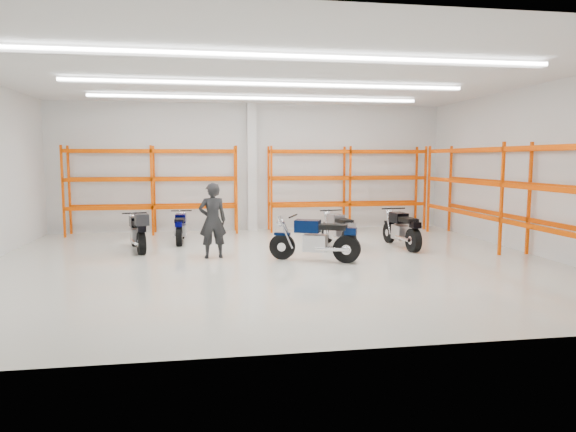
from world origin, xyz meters
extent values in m
plane|color=beige|center=(0.00, 0.00, 0.00)|extent=(14.00, 14.00, 0.00)
cube|color=silver|center=(0.00, 6.00, 2.25)|extent=(14.00, 0.02, 4.50)
cube|color=silver|center=(0.00, -6.00, 2.25)|extent=(14.00, 0.02, 4.50)
cube|color=silver|center=(7.00, 0.00, 2.25)|extent=(0.02, 12.00, 4.50)
cube|color=white|center=(0.00, 0.00, 4.50)|extent=(14.00, 12.00, 0.02)
cube|color=white|center=(0.00, -3.00, 4.40)|extent=(10.00, 0.22, 0.10)
cube|color=white|center=(0.00, 0.50, 4.40)|extent=(10.00, 0.22, 0.10)
cube|color=white|center=(0.00, 3.50, 4.40)|extent=(10.00, 0.22, 0.10)
cylinder|color=black|center=(0.27, 0.31, 0.33)|extent=(0.66, 0.39, 0.66)
cylinder|color=black|center=(1.78, -0.36, 0.34)|extent=(0.70, 0.46, 0.68)
cylinder|color=silver|center=(0.27, 0.31, 0.33)|extent=(0.26, 0.23, 0.22)
cylinder|color=silver|center=(1.78, -0.36, 0.34)|extent=(0.31, 0.30, 0.24)
cube|color=#021035|center=(0.27, 0.31, 0.66)|extent=(0.43, 0.31, 0.07)
cube|color=#B7B7BC|center=(1.05, -0.03, 0.46)|extent=(0.68, 0.59, 0.42)
cube|color=#A5A5AA|center=(1.43, -0.20, 0.35)|extent=(0.76, 0.43, 0.09)
cube|color=#021035|center=(0.87, 0.05, 0.88)|extent=(0.72, 0.59, 0.31)
cube|color=black|center=(1.43, -0.20, 0.88)|extent=(0.80, 0.60, 0.13)
cube|color=#021035|center=(1.86, -0.39, 0.79)|extent=(0.36, 0.34, 0.18)
cylinder|color=black|center=(0.53, 0.20, 1.12)|extent=(0.35, 0.72, 0.04)
sphere|color=silver|center=(0.23, 0.33, 0.95)|extent=(0.21, 0.21, 0.21)
cylinder|color=silver|center=(1.40, -0.38, 0.35)|extent=(0.79, 0.43, 0.10)
cylinder|color=black|center=(-3.74, 2.99, 0.30)|extent=(0.27, 0.60, 0.59)
cylinder|color=black|center=(-3.36, 1.56, 0.31)|extent=(0.33, 0.64, 0.61)
cylinder|color=silver|center=(-3.74, 2.99, 0.30)|extent=(0.18, 0.23, 0.20)
cylinder|color=silver|center=(-3.36, 1.56, 0.31)|extent=(0.25, 0.26, 0.22)
cube|color=black|center=(-3.74, 2.99, 0.59)|extent=(0.23, 0.38, 0.06)
cube|color=#B7B7BC|center=(-3.54, 2.25, 0.41)|extent=(0.47, 0.59, 0.37)
cube|color=#A5A5AA|center=(-3.44, 1.89, 0.32)|extent=(0.29, 0.70, 0.08)
cube|color=black|center=(-3.59, 2.42, 0.79)|extent=(0.47, 0.62, 0.28)
cube|color=black|center=(-3.44, 1.89, 0.79)|extent=(0.45, 0.70, 0.12)
cube|color=black|center=(-3.34, 1.49, 0.71)|extent=(0.28, 0.30, 0.16)
cylinder|color=black|center=(-3.67, 2.74, 1.00)|extent=(0.68, 0.21, 0.04)
sphere|color=silver|center=(-3.75, 3.03, 0.85)|extent=(0.19, 0.19, 0.19)
cylinder|color=silver|center=(-3.59, 1.81, 0.32)|extent=(0.28, 0.74, 0.09)
cube|color=black|center=(-3.31, 1.37, 0.96)|extent=(0.42, 0.45, 0.30)
cylinder|color=black|center=(-2.40, 4.16, 0.27)|extent=(0.12, 0.55, 0.55)
cylinder|color=black|center=(-2.43, 2.79, 0.28)|extent=(0.18, 0.57, 0.57)
cylinder|color=silver|center=(-2.40, 4.16, 0.27)|extent=(0.13, 0.19, 0.18)
cylinder|color=silver|center=(-2.43, 2.79, 0.28)|extent=(0.19, 0.20, 0.20)
cube|color=#020248|center=(-2.40, 4.16, 0.55)|extent=(0.14, 0.33, 0.05)
cube|color=#B7B7BC|center=(-2.41, 3.45, 0.38)|extent=(0.34, 0.48, 0.35)
cube|color=#A5A5AA|center=(-2.42, 3.10, 0.29)|extent=(0.12, 0.64, 0.07)
cube|color=#020248|center=(-2.41, 3.61, 0.73)|extent=(0.32, 0.52, 0.26)
cube|color=black|center=(-2.42, 3.10, 0.73)|extent=(0.29, 0.61, 0.11)
cube|color=#020248|center=(-2.43, 2.72, 0.66)|extent=(0.21, 0.24, 0.15)
cylinder|color=black|center=(-2.40, 3.92, 0.93)|extent=(0.64, 0.05, 0.03)
sphere|color=silver|center=(-2.40, 4.20, 0.78)|extent=(0.17, 0.17, 0.17)
cylinder|color=silver|center=(-2.57, 3.07, 0.29)|extent=(0.10, 0.69, 0.08)
cylinder|color=black|center=(2.01, 2.68, 0.30)|extent=(0.23, 0.61, 0.60)
cylinder|color=black|center=(2.27, 1.20, 0.31)|extent=(0.29, 0.64, 0.62)
cylinder|color=silver|center=(2.01, 2.68, 0.30)|extent=(0.17, 0.22, 0.20)
cylinder|color=silver|center=(2.27, 1.20, 0.31)|extent=(0.24, 0.25, 0.22)
cube|color=gray|center=(2.01, 2.68, 0.60)|extent=(0.21, 0.38, 0.06)
cube|color=#B7B7BC|center=(2.15, 1.91, 0.42)|extent=(0.45, 0.58, 0.38)
cube|color=#A5A5AA|center=(2.21, 1.54, 0.32)|extent=(0.24, 0.71, 0.08)
cube|color=gray|center=(2.11, 2.09, 0.80)|extent=(0.44, 0.61, 0.28)
cube|color=black|center=(2.21, 1.54, 0.80)|extent=(0.41, 0.70, 0.12)
cube|color=gray|center=(2.29, 1.12, 0.72)|extent=(0.26, 0.30, 0.16)
cylinder|color=black|center=(2.05, 2.42, 1.02)|extent=(0.70, 0.16, 0.04)
sphere|color=silver|center=(2.00, 2.72, 0.86)|extent=(0.19, 0.19, 0.19)
cylinder|color=silver|center=(2.06, 1.47, 0.32)|extent=(0.22, 0.76, 0.09)
cylinder|color=black|center=(3.86, 2.35, 0.32)|extent=(0.17, 0.64, 0.64)
cylinder|color=black|center=(3.98, 0.77, 0.33)|extent=(0.24, 0.67, 0.66)
cylinder|color=silver|center=(3.86, 2.35, 0.32)|extent=(0.16, 0.22, 0.21)
cylinder|color=silver|center=(3.98, 0.77, 0.33)|extent=(0.23, 0.25, 0.23)
cube|color=black|center=(3.86, 2.35, 0.64)|extent=(0.19, 0.39, 0.06)
cube|color=#B7B7BC|center=(3.92, 1.53, 0.45)|extent=(0.42, 0.58, 0.40)
cube|color=#A5A5AA|center=(3.95, 1.13, 0.34)|extent=(0.18, 0.75, 0.08)
cube|color=black|center=(3.91, 1.72, 0.85)|extent=(0.40, 0.62, 0.30)
cube|color=black|center=(3.95, 1.13, 0.85)|extent=(0.37, 0.72, 0.13)
cube|color=black|center=(3.99, 0.68, 0.76)|extent=(0.25, 0.29, 0.17)
cylinder|color=black|center=(3.88, 2.08, 1.08)|extent=(0.74, 0.09, 0.04)
sphere|color=silver|center=(3.86, 2.40, 0.91)|extent=(0.20, 0.20, 0.20)
cylinder|color=silver|center=(3.79, 1.07, 0.34)|extent=(0.16, 0.80, 0.10)
imported|color=black|center=(-1.47, 0.82, 0.97)|extent=(0.76, 0.55, 1.95)
cube|color=white|center=(0.00, 5.82, 2.25)|extent=(0.32, 0.32, 4.50)
cube|color=#D74600|center=(-6.20, 5.88, 1.50)|extent=(0.07, 0.07, 3.00)
cube|color=#D74600|center=(-6.20, 5.08, 1.50)|extent=(0.07, 0.07, 3.00)
cube|color=#D74600|center=(-3.40, 5.88, 1.50)|extent=(0.07, 0.07, 3.00)
cube|color=#D74600|center=(-3.40, 5.08, 1.50)|extent=(0.07, 0.07, 3.00)
cube|color=#D74600|center=(-0.60, 5.88, 1.50)|extent=(0.07, 0.07, 3.00)
cube|color=#D74600|center=(-0.60, 5.08, 1.50)|extent=(0.07, 0.07, 3.00)
cube|color=#D74600|center=(-3.40, 5.88, 0.94)|extent=(5.60, 0.07, 0.12)
cube|color=#D74600|center=(-3.40, 5.08, 0.94)|extent=(5.60, 0.07, 0.12)
cube|color=#D74600|center=(-3.40, 5.88, 1.88)|extent=(5.60, 0.07, 0.12)
cube|color=#D74600|center=(-3.40, 5.08, 1.88)|extent=(5.60, 0.07, 0.12)
cube|color=#D74600|center=(-3.40, 5.88, 2.81)|extent=(5.60, 0.07, 0.12)
cube|color=#D74600|center=(-3.40, 5.08, 2.81)|extent=(5.60, 0.07, 0.12)
cube|color=#D74600|center=(0.60, 5.88, 1.50)|extent=(0.07, 0.07, 3.00)
cube|color=#D74600|center=(0.60, 5.08, 1.50)|extent=(0.07, 0.07, 3.00)
cube|color=#D74600|center=(3.40, 5.88, 1.50)|extent=(0.07, 0.07, 3.00)
cube|color=#D74600|center=(3.40, 5.08, 1.50)|extent=(0.07, 0.07, 3.00)
cube|color=#D74600|center=(6.20, 5.88, 1.50)|extent=(0.07, 0.07, 3.00)
cube|color=#D74600|center=(6.20, 5.08, 1.50)|extent=(0.07, 0.07, 3.00)
cube|color=#D74600|center=(3.40, 5.88, 0.94)|extent=(5.60, 0.07, 0.12)
cube|color=#D74600|center=(3.40, 5.08, 0.94)|extent=(5.60, 0.07, 0.12)
cube|color=#D74600|center=(3.40, 5.88, 1.88)|extent=(5.60, 0.07, 0.12)
cube|color=#D74600|center=(3.40, 5.08, 1.88)|extent=(5.60, 0.07, 0.12)
cube|color=#D74600|center=(3.40, 5.88, 2.81)|extent=(5.60, 0.07, 0.12)
cube|color=#D74600|center=(3.40, 5.08, 2.81)|extent=(5.60, 0.07, 0.12)
cube|color=#D74600|center=(6.88, 0.00, 1.50)|extent=(0.07, 0.07, 3.00)
cube|color=#D74600|center=(6.08, 0.00, 1.50)|extent=(0.07, 0.07, 3.00)
cube|color=#D74600|center=(6.88, 4.50, 1.50)|extent=(0.07, 0.07, 3.00)
cube|color=#D74600|center=(6.08, 4.50, 1.50)|extent=(0.07, 0.07, 3.00)
cube|color=#D74600|center=(6.88, 0.00, 0.94)|extent=(0.07, 9.00, 0.12)
cube|color=#D74600|center=(6.08, 0.00, 0.94)|extent=(0.07, 9.00, 0.12)
cube|color=#D74600|center=(6.88, 0.00, 1.88)|extent=(0.07, 9.00, 0.12)
cube|color=#D74600|center=(6.08, 0.00, 1.88)|extent=(0.07, 9.00, 0.12)
cube|color=#D74600|center=(6.88, 0.00, 2.81)|extent=(0.07, 9.00, 0.12)
cube|color=#D74600|center=(6.08, 0.00, 2.81)|extent=(0.07, 9.00, 0.12)
camera|label=1|loc=(-1.63, -12.43, 2.55)|focal=32.00mm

